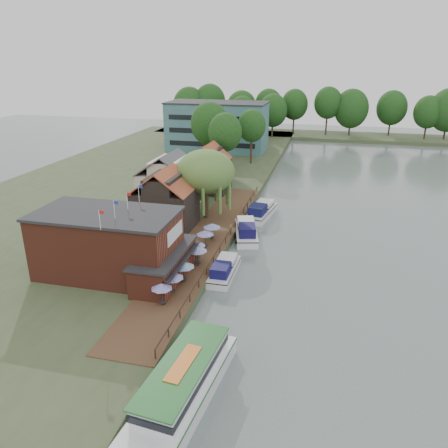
% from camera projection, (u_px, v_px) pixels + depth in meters
% --- Properties ---
extents(ground, '(260.00, 260.00, 0.00)m').
position_uv_depth(ground, '(251.00, 293.00, 47.03)').
color(ground, '#55635F').
rests_on(ground, ground).
extents(land_bank, '(50.00, 140.00, 1.00)m').
position_uv_depth(land_bank, '(133.00, 185.00, 85.28)').
color(land_bank, '#384728').
rests_on(land_bank, ground).
extents(quay_deck, '(6.00, 50.00, 0.10)m').
position_uv_depth(quay_deck, '(206.00, 242.00, 57.51)').
color(quay_deck, '#47301E').
rests_on(quay_deck, land_bank).
extents(quay_rail, '(0.20, 49.00, 1.00)m').
position_uv_depth(quay_rail, '(226.00, 239.00, 57.20)').
color(quay_rail, black).
rests_on(quay_rail, land_bank).
extents(pub, '(20.00, 11.00, 7.30)m').
position_uv_depth(pub, '(124.00, 245.00, 47.58)').
color(pub, maroon).
rests_on(pub, land_bank).
extents(hotel_block, '(25.40, 12.40, 12.30)m').
position_uv_depth(hotel_block, '(217.00, 126.00, 112.87)').
color(hotel_block, '#38666B').
rests_on(hotel_block, land_bank).
extents(cottage_a, '(8.60, 7.60, 8.50)m').
position_uv_depth(cottage_a, '(165.00, 199.00, 61.19)').
color(cottage_a, black).
rests_on(cottage_a, land_bank).
extents(cottage_b, '(9.60, 8.60, 8.50)m').
position_uv_depth(cottage_b, '(170.00, 179.00, 70.93)').
color(cottage_b, beige).
rests_on(cottage_b, land_bank).
extents(cottage_c, '(7.60, 7.60, 8.50)m').
position_uv_depth(cottage_c, '(209.00, 168.00, 78.21)').
color(cottage_c, black).
rests_on(cottage_c, land_bank).
extents(willow, '(8.60, 8.60, 10.43)m').
position_uv_depth(willow, '(206.00, 185.00, 64.38)').
color(willow, '#476B2D').
rests_on(willow, land_bank).
extents(umbrella_0, '(2.09, 2.09, 2.38)m').
position_uv_depth(umbrella_0, '(162.00, 294.00, 42.31)').
color(umbrella_0, navy).
rests_on(umbrella_0, quay_deck).
extents(umbrella_1, '(2.46, 2.46, 2.38)m').
position_uv_depth(umbrella_1, '(172.00, 284.00, 44.33)').
color(umbrella_1, navy).
rests_on(umbrella_1, quay_deck).
extents(umbrella_2, '(2.37, 2.37, 2.38)m').
position_uv_depth(umbrella_2, '(184.00, 272.00, 46.68)').
color(umbrella_2, navy).
rests_on(umbrella_2, quay_deck).
extents(umbrella_3, '(2.24, 2.24, 2.38)m').
position_uv_depth(umbrella_3, '(198.00, 256.00, 50.45)').
color(umbrella_3, navy).
rests_on(umbrella_3, quay_deck).
extents(umbrella_4, '(2.04, 2.04, 2.38)m').
position_uv_depth(umbrella_4, '(197.00, 251.00, 51.89)').
color(umbrella_4, navy).
rests_on(umbrella_4, quay_deck).
extents(umbrella_5, '(2.26, 2.26, 2.38)m').
position_uv_depth(umbrella_5, '(205.00, 239.00, 55.16)').
color(umbrella_5, '#1C1A92').
rests_on(umbrella_5, quay_deck).
extents(umbrella_6, '(2.33, 2.33, 2.38)m').
position_uv_depth(umbrella_6, '(212.00, 232.00, 57.43)').
color(umbrella_6, navy).
rests_on(umbrella_6, quay_deck).
extents(cruiser_0, '(2.90, 8.91, 2.12)m').
position_uv_depth(cruiser_0, '(224.00, 267.00, 50.49)').
color(cruiser_0, silver).
rests_on(cruiser_0, ground).
extents(cruiser_1, '(5.65, 10.62, 2.46)m').
position_uv_depth(cruiser_1, '(246.00, 229.00, 61.32)').
color(cruiser_1, white).
rests_on(cruiser_1, ground).
extents(cruiser_2, '(4.75, 10.58, 2.49)m').
position_uv_depth(cruiser_2, '(261.00, 209.00, 69.17)').
color(cruiser_2, silver).
rests_on(cruiser_2, ground).
extents(tour_boat, '(5.57, 15.03, 3.21)m').
position_uv_depth(tour_boat, '(180.00, 387.00, 31.40)').
color(tour_boat, silver).
rests_on(tour_boat, ground).
extents(swan, '(0.44, 0.44, 0.44)m').
position_uv_depth(swan, '(182.00, 339.00, 39.08)').
color(swan, white).
rests_on(swan, ground).
extents(bank_tree_0, '(6.45, 6.45, 13.12)m').
position_uv_depth(bank_tree_0, '(225.00, 147.00, 84.37)').
color(bank_tree_0, '#143811').
rests_on(bank_tree_0, land_bank).
extents(bank_tree_1, '(8.08, 8.08, 14.21)m').
position_uv_depth(bank_tree_1, '(210.00, 135.00, 93.74)').
color(bank_tree_1, '#143811').
rests_on(bank_tree_1, land_bank).
extents(bank_tree_2, '(6.34, 6.34, 12.17)m').
position_uv_depth(bank_tree_2, '(251.00, 137.00, 98.23)').
color(bank_tree_2, '#143811').
rests_on(bank_tree_2, land_bank).
extents(bank_tree_3, '(7.02, 7.02, 13.13)m').
position_uv_depth(bank_tree_3, '(242.00, 120.00, 120.26)').
color(bank_tree_3, '#143811').
rests_on(bank_tree_3, land_bank).
extents(bank_tree_4, '(6.61, 6.61, 11.20)m').
position_uv_depth(bank_tree_4, '(250.00, 120.00, 127.74)').
color(bank_tree_4, '#143811').
rests_on(bank_tree_4, land_bank).
extents(bank_tree_5, '(8.66, 8.66, 12.74)m').
position_uv_depth(bank_tree_5, '(273.00, 115.00, 132.61)').
color(bank_tree_5, '#143811').
rests_on(bank_tree_5, land_bank).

